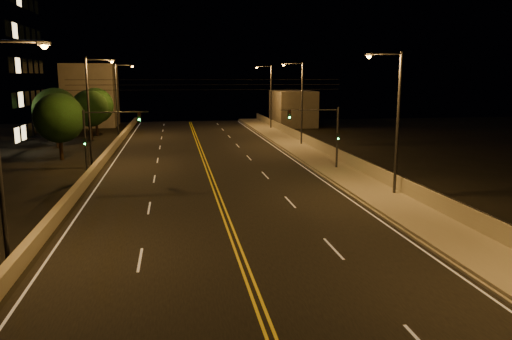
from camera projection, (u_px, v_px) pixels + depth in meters
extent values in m
cube|color=black|center=(220.00, 203.00, 32.22)|extent=(18.00, 120.00, 0.02)
cube|color=gray|center=(379.00, 195.00, 33.92)|extent=(3.60, 120.00, 0.30)
cube|color=gray|center=(352.00, 197.00, 33.63)|extent=(0.14, 120.00, 0.15)
cube|color=#9E9884|center=(402.00, 184.00, 34.06)|extent=(0.30, 120.00, 1.00)
cube|color=#9E9884|center=(67.00, 203.00, 30.64)|extent=(0.45, 120.00, 0.79)
cube|color=slate|center=(293.00, 108.00, 81.78)|extent=(6.00, 10.00, 5.69)
cube|color=slate|center=(91.00, 95.00, 80.79)|extent=(8.00, 8.00, 9.98)
cylinder|color=black|center=(402.00, 177.00, 33.96)|extent=(0.06, 120.00, 0.06)
cube|color=silver|center=(82.00, 209.00, 30.85)|extent=(0.12, 116.00, 0.00)
cube|color=silver|center=(348.00, 198.00, 33.59)|extent=(0.12, 116.00, 0.00)
cube|color=gold|center=(218.00, 203.00, 32.20)|extent=(0.12, 116.00, 0.00)
cube|color=gold|center=(223.00, 203.00, 32.24)|extent=(0.12, 116.00, 0.00)
cube|color=silver|center=(140.00, 260.00, 22.29)|extent=(0.12, 3.00, 0.00)
cube|color=silver|center=(149.00, 208.00, 31.02)|extent=(0.12, 3.00, 0.00)
cube|color=silver|center=(154.00, 179.00, 39.74)|extent=(0.12, 3.00, 0.00)
cube|color=silver|center=(158.00, 160.00, 48.47)|extent=(0.12, 3.00, 0.00)
cube|color=silver|center=(160.00, 147.00, 57.19)|extent=(0.12, 3.00, 0.00)
cube|color=silver|center=(162.00, 138.00, 65.92)|extent=(0.12, 3.00, 0.00)
cube|color=silver|center=(163.00, 131.00, 74.64)|extent=(0.12, 3.00, 0.00)
cube|color=silver|center=(164.00, 125.00, 83.37)|extent=(0.12, 3.00, 0.00)
cube|color=silver|center=(333.00, 248.00, 23.73)|extent=(0.12, 3.00, 0.00)
cube|color=silver|center=(290.00, 202.00, 32.45)|extent=(0.12, 3.00, 0.00)
cube|color=silver|center=(265.00, 175.00, 41.18)|extent=(0.12, 3.00, 0.00)
cube|color=silver|center=(249.00, 158.00, 49.90)|extent=(0.12, 3.00, 0.00)
cube|color=silver|center=(238.00, 146.00, 58.63)|extent=(0.12, 3.00, 0.00)
cube|color=silver|center=(229.00, 137.00, 67.35)|extent=(0.12, 3.00, 0.00)
cube|color=silver|center=(223.00, 130.00, 76.08)|extent=(0.12, 3.00, 0.00)
cube|color=silver|center=(218.00, 124.00, 84.80)|extent=(0.12, 3.00, 0.00)
cylinder|color=#2D2D33|center=(398.00, 126.00, 32.98)|extent=(0.20, 0.20, 9.64)
cylinder|color=#2D2D33|center=(385.00, 54.00, 31.93)|extent=(2.20, 0.12, 0.12)
cube|color=#2D2D33|center=(369.00, 55.00, 31.77)|extent=(0.50, 0.25, 0.14)
sphere|color=#FF9E2D|center=(369.00, 56.00, 31.79)|extent=(0.28, 0.28, 0.28)
cylinder|color=#2D2D33|center=(302.00, 105.00, 57.39)|extent=(0.20, 0.20, 9.64)
cylinder|color=#2D2D33|center=(293.00, 63.00, 56.34)|extent=(2.20, 0.12, 0.12)
cube|color=#2D2D33|center=(284.00, 64.00, 56.18)|extent=(0.50, 0.25, 0.14)
sphere|color=#FF9E2D|center=(284.00, 65.00, 56.20)|extent=(0.28, 0.28, 0.28)
cylinder|color=#2D2D33|center=(271.00, 98.00, 75.39)|extent=(0.20, 0.20, 9.64)
cylinder|color=#2D2D33|center=(264.00, 66.00, 74.34)|extent=(2.20, 0.12, 0.12)
cube|color=#2D2D33|center=(257.00, 67.00, 74.18)|extent=(0.50, 0.25, 0.14)
sphere|color=#FF9E2D|center=(257.00, 67.00, 74.20)|extent=(0.28, 0.28, 0.28)
cylinder|color=#2D2D33|center=(16.00, 41.00, 20.34)|extent=(2.20, 0.12, 0.12)
cube|color=#2D2D33|center=(44.00, 43.00, 20.53)|extent=(0.50, 0.25, 0.14)
sphere|color=#FF9E2D|center=(44.00, 46.00, 20.55)|extent=(0.28, 0.28, 0.28)
cylinder|color=#2D2D33|center=(89.00, 114.00, 43.90)|extent=(0.20, 0.20, 9.64)
cylinder|color=#2D2D33|center=(99.00, 60.00, 43.21)|extent=(2.20, 0.12, 0.12)
cube|color=#2D2D33|center=(112.00, 60.00, 43.40)|extent=(0.50, 0.25, 0.14)
sphere|color=#FF9E2D|center=(112.00, 62.00, 43.42)|extent=(0.28, 0.28, 0.28)
cylinder|color=#2D2D33|center=(117.00, 101.00, 65.81)|extent=(0.20, 0.20, 9.64)
cylinder|color=#2D2D33|center=(124.00, 65.00, 65.11)|extent=(2.20, 0.12, 0.12)
cube|color=#2D2D33|center=(132.00, 66.00, 65.30)|extent=(0.50, 0.25, 0.14)
sphere|color=#FF9E2D|center=(132.00, 66.00, 65.32)|extent=(0.28, 0.28, 0.28)
cylinder|color=#2D2D33|center=(337.00, 139.00, 42.82)|extent=(0.18, 0.18, 5.47)
cylinder|color=#2D2D33|center=(310.00, 110.00, 41.95)|extent=(5.00, 0.10, 0.10)
cube|color=black|center=(289.00, 114.00, 41.74)|extent=(0.28, 0.18, 0.80)
sphere|color=#19FF4C|center=(290.00, 117.00, 41.67)|extent=(0.14, 0.14, 0.14)
cube|color=black|center=(338.00, 136.00, 42.63)|extent=(0.22, 0.14, 0.55)
cylinder|color=#2D2D33|center=(85.00, 145.00, 39.50)|extent=(0.18, 0.18, 5.47)
cylinder|color=#2D2D33|center=(116.00, 112.00, 39.43)|extent=(5.00, 0.10, 0.10)
cube|color=black|center=(139.00, 116.00, 39.77)|extent=(0.28, 0.18, 0.80)
sphere|color=#19FF4C|center=(139.00, 120.00, 39.71)|extent=(0.14, 0.14, 0.14)
cube|color=black|center=(85.00, 142.00, 39.31)|extent=(0.22, 0.14, 0.55)
cylinder|color=black|center=(208.00, 90.00, 40.13)|extent=(22.00, 0.03, 0.03)
cylinder|color=black|center=(208.00, 85.00, 40.06)|extent=(22.00, 0.03, 0.03)
cylinder|color=black|center=(208.00, 80.00, 39.98)|extent=(22.00, 0.03, 0.03)
cylinder|color=black|center=(61.00, 148.00, 48.63)|extent=(0.36, 0.36, 2.27)
sphere|color=black|center=(59.00, 118.00, 48.08)|extent=(4.79, 4.79, 4.79)
cylinder|color=black|center=(58.00, 138.00, 56.58)|extent=(0.36, 0.36, 2.38)
sphere|color=black|center=(56.00, 110.00, 56.00)|extent=(5.02, 5.02, 5.02)
cylinder|color=black|center=(91.00, 131.00, 64.11)|extent=(0.36, 0.36, 2.22)
sphere|color=black|center=(90.00, 108.00, 63.57)|extent=(4.69, 4.69, 4.69)
cylinder|color=black|center=(97.00, 127.00, 68.51)|extent=(0.36, 0.36, 2.28)
sphere|color=black|center=(96.00, 106.00, 67.96)|extent=(4.81, 4.81, 4.81)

